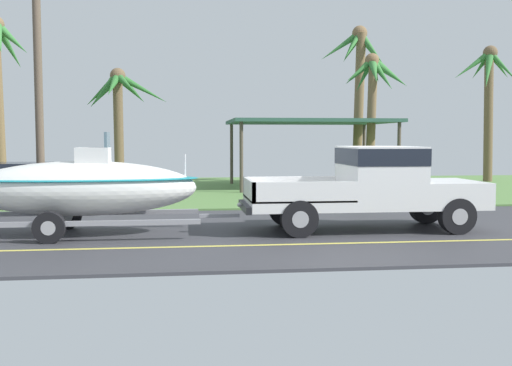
{
  "coord_description": "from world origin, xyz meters",
  "views": [
    {
      "loc": [
        -3.77,
        -13.32,
        2.1
      ],
      "look_at": [
        -2.07,
        0.4,
        1.07
      ],
      "focal_mm": 41.72,
      "sensor_mm": 36.0,
      "label": 1
    }
  ],
  "objects_px": {
    "palm_tree_near_left": "(359,71)",
    "utility_pole": "(38,58)",
    "pickup_truck_towing": "(378,184)",
    "carport_awning": "(309,123)",
    "boat_on_trailer": "(81,188)",
    "palm_tree_mid": "(119,99)",
    "palm_tree_far_right": "(373,88)",
    "palm_tree_near_right": "(489,86)",
    "parked_sedan_near": "(9,186)"
  },
  "relations": [
    {
      "from": "palm_tree_near_left",
      "to": "palm_tree_far_right",
      "type": "relative_size",
      "value": 1.28
    },
    {
      "from": "carport_awning",
      "to": "palm_tree_near_left",
      "type": "relative_size",
      "value": 0.93
    },
    {
      "from": "parked_sedan_near",
      "to": "palm_tree_near_left",
      "type": "bearing_deg",
      "value": 31.3
    },
    {
      "from": "boat_on_trailer",
      "to": "palm_tree_near_right",
      "type": "xyz_separation_m",
      "value": [
        16.67,
        13.71,
        3.56
      ]
    },
    {
      "from": "boat_on_trailer",
      "to": "carport_awning",
      "type": "distance_m",
      "value": 13.82
    },
    {
      "from": "pickup_truck_towing",
      "to": "palm_tree_near_left",
      "type": "bearing_deg",
      "value": 75.11
    },
    {
      "from": "boat_on_trailer",
      "to": "palm_tree_mid",
      "type": "height_order",
      "value": "palm_tree_mid"
    },
    {
      "from": "pickup_truck_towing",
      "to": "carport_awning",
      "type": "xyz_separation_m",
      "value": [
        0.84,
        11.47,
        1.69
      ]
    },
    {
      "from": "parked_sedan_near",
      "to": "palm_tree_mid",
      "type": "height_order",
      "value": "palm_tree_mid"
    },
    {
      "from": "boat_on_trailer",
      "to": "palm_tree_far_right",
      "type": "height_order",
      "value": "palm_tree_far_right"
    },
    {
      "from": "pickup_truck_towing",
      "to": "palm_tree_near_left",
      "type": "xyz_separation_m",
      "value": [
        3.55,
        13.36,
        4.11
      ]
    },
    {
      "from": "carport_awning",
      "to": "utility_pole",
      "type": "xyz_separation_m",
      "value": [
        -9.55,
        -6.22,
        1.74
      ]
    },
    {
      "from": "boat_on_trailer",
      "to": "palm_tree_far_right",
      "type": "xyz_separation_m",
      "value": [
        10.02,
        10.71,
        3.14
      ]
    },
    {
      "from": "palm_tree_near_left",
      "to": "palm_tree_near_right",
      "type": "height_order",
      "value": "palm_tree_near_left"
    },
    {
      "from": "palm_tree_near_left",
      "to": "carport_awning",
      "type": "bearing_deg",
      "value": -145.13
    },
    {
      "from": "palm_tree_mid",
      "to": "palm_tree_near_left",
      "type": "bearing_deg",
      "value": 14.42
    },
    {
      "from": "carport_awning",
      "to": "palm_tree_near_right",
      "type": "xyz_separation_m",
      "value": [
        9.16,
        2.24,
        1.85
      ]
    },
    {
      "from": "pickup_truck_towing",
      "to": "carport_awning",
      "type": "height_order",
      "value": "carport_awning"
    },
    {
      "from": "pickup_truck_towing",
      "to": "utility_pole",
      "type": "bearing_deg",
      "value": 148.9
    },
    {
      "from": "carport_awning",
      "to": "palm_tree_near_left",
      "type": "bearing_deg",
      "value": 34.87
    },
    {
      "from": "parked_sedan_near",
      "to": "palm_tree_far_right",
      "type": "height_order",
      "value": "palm_tree_far_right"
    },
    {
      "from": "pickup_truck_towing",
      "to": "boat_on_trailer",
      "type": "xyz_separation_m",
      "value": [
        -6.67,
        0.0,
        -0.02
      ]
    },
    {
      "from": "boat_on_trailer",
      "to": "utility_pole",
      "type": "relative_size",
      "value": 0.71
    },
    {
      "from": "palm_tree_near_left",
      "to": "utility_pole",
      "type": "relative_size",
      "value": 0.83
    },
    {
      "from": "pickup_truck_towing",
      "to": "parked_sedan_near",
      "type": "relative_size",
      "value": 1.19
    },
    {
      "from": "boat_on_trailer",
      "to": "palm_tree_near_right",
      "type": "relative_size",
      "value": 0.95
    },
    {
      "from": "pickup_truck_towing",
      "to": "palm_tree_near_right",
      "type": "distance_m",
      "value": 17.34
    },
    {
      "from": "utility_pole",
      "to": "palm_tree_near_right",
      "type": "bearing_deg",
      "value": 24.32
    },
    {
      "from": "boat_on_trailer",
      "to": "parked_sedan_near",
      "type": "relative_size",
      "value": 1.31
    },
    {
      "from": "parked_sedan_near",
      "to": "utility_pole",
      "type": "xyz_separation_m",
      "value": [
        0.95,
        -0.07,
        3.82
      ]
    },
    {
      "from": "boat_on_trailer",
      "to": "utility_pole",
      "type": "height_order",
      "value": "utility_pole"
    },
    {
      "from": "palm_tree_near_left",
      "to": "palm_tree_mid",
      "type": "height_order",
      "value": "palm_tree_near_left"
    },
    {
      "from": "carport_awning",
      "to": "palm_tree_far_right",
      "type": "distance_m",
      "value": 2.99
    },
    {
      "from": "parked_sedan_near",
      "to": "carport_awning",
      "type": "distance_m",
      "value": 12.34
    },
    {
      "from": "parked_sedan_near",
      "to": "palm_tree_near_left",
      "type": "relative_size",
      "value": 0.66
    },
    {
      "from": "carport_awning",
      "to": "palm_tree_near_right",
      "type": "relative_size",
      "value": 1.03
    },
    {
      "from": "pickup_truck_towing",
      "to": "carport_awning",
      "type": "distance_m",
      "value": 11.63
    },
    {
      "from": "pickup_truck_towing",
      "to": "boat_on_trailer",
      "type": "relative_size",
      "value": 0.91
    },
    {
      "from": "pickup_truck_towing",
      "to": "palm_tree_near_right",
      "type": "xyz_separation_m",
      "value": [
        10.0,
        13.71,
        3.54
      ]
    },
    {
      "from": "pickup_truck_towing",
      "to": "palm_tree_near_left",
      "type": "height_order",
      "value": "palm_tree_near_left"
    },
    {
      "from": "carport_awning",
      "to": "palm_tree_mid",
      "type": "distance_m",
      "value": 7.85
    },
    {
      "from": "palm_tree_near_right",
      "to": "parked_sedan_near",
      "type": "bearing_deg",
      "value": -156.91
    },
    {
      "from": "palm_tree_near_left",
      "to": "palm_tree_far_right",
      "type": "bearing_deg",
      "value": -94.26
    },
    {
      "from": "palm_tree_far_right",
      "to": "parked_sedan_near",
      "type": "bearing_deg",
      "value": -157.55
    },
    {
      "from": "boat_on_trailer",
      "to": "palm_tree_near_left",
      "type": "distance_m",
      "value": 17.33
    },
    {
      "from": "palm_tree_near_left",
      "to": "utility_pole",
      "type": "bearing_deg",
      "value": -146.52
    },
    {
      "from": "palm_tree_near_left",
      "to": "palm_tree_mid",
      "type": "distance_m",
      "value": 10.92
    },
    {
      "from": "palm_tree_mid",
      "to": "utility_pole",
      "type": "distance_m",
      "value": 5.77
    },
    {
      "from": "palm_tree_near_right",
      "to": "carport_awning",
      "type": "bearing_deg",
      "value": -166.27
    },
    {
      "from": "palm_tree_far_right",
      "to": "utility_pole",
      "type": "xyz_separation_m",
      "value": [
        -12.07,
        -5.45,
        0.31
      ]
    }
  ]
}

